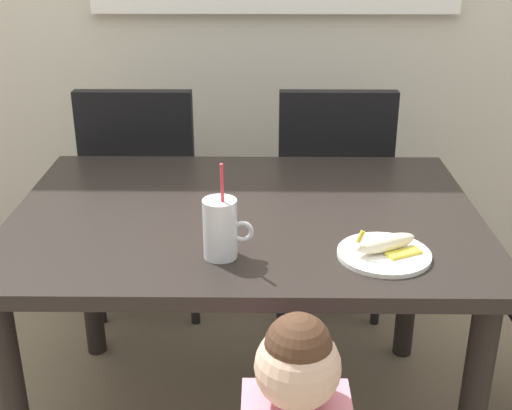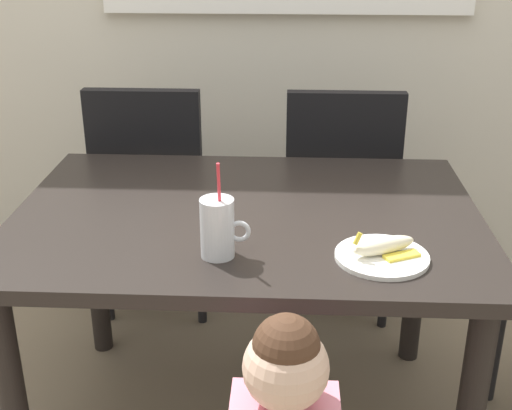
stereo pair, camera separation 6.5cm
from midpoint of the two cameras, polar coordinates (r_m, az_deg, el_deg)
The scene contains 6 objects.
dining_table at distance 1.96m, azimuth -1.84°, elevation -3.30°, with size 1.32×0.94×0.75m.
dining_chair_left at distance 2.68m, azimuth -10.05°, elevation 1.33°, with size 0.44×0.44×0.96m.
dining_chair_right at distance 2.65m, azimuth 5.64°, elevation 1.31°, with size 0.44×0.45×0.96m.
milk_cup at distance 1.64m, azimuth -4.13°, elevation -2.27°, with size 0.13×0.08×0.25m.
snack_plate at distance 1.69m, azimuth 9.65°, elevation -4.13°, with size 0.23×0.23×0.01m, color white.
peeled_banana at distance 1.68m, azimuth 9.86°, elevation -3.24°, with size 0.18×0.13×0.07m.
Camera 1 is at (0.05, -1.75, 1.53)m, focal length 47.41 mm.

